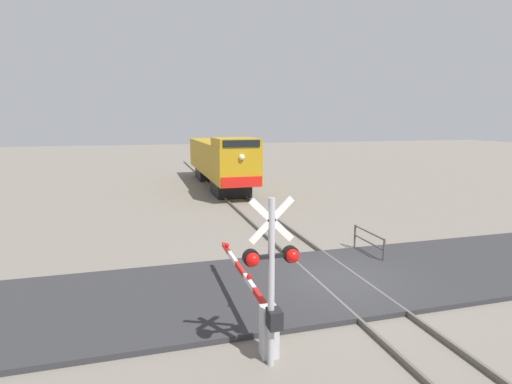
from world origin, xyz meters
TOP-DOWN VIEW (x-y plane):
  - ground_plane at (0.00, 0.00)m, footprint 160.00×160.00m
  - rail_track_left at (-0.72, 0.00)m, footprint 0.08×80.00m
  - rail_track_right at (0.72, 0.00)m, footprint 0.08×80.00m
  - road_surface at (0.00, 0.00)m, footprint 36.00×5.31m
  - locomotive at (0.00, 19.93)m, footprint 2.71×15.11m
  - crossing_signal at (-3.44, -3.75)m, footprint 1.18×0.33m
  - crossing_gate at (-3.38, -2.73)m, footprint 0.36×5.56m
  - guard_railing at (2.35, 2.03)m, footprint 0.08×2.14m

SIDE VIEW (x-z plane):
  - ground_plane at x=0.00m, z-range 0.00..0.00m
  - road_surface at x=0.00m, z-range 0.00..0.15m
  - rail_track_left at x=-0.72m, z-range 0.00..0.15m
  - rail_track_right at x=0.72m, z-range 0.00..0.15m
  - guard_railing at x=2.35m, z-range 0.13..1.08m
  - crossing_gate at x=-3.38m, z-range 0.15..1.42m
  - locomotive at x=0.00m, z-range 0.09..4.10m
  - crossing_signal at x=-3.44m, z-range 0.40..4.02m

